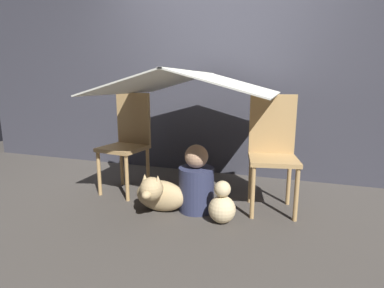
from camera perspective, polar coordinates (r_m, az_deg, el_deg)
ground_plane at (r=2.84m, az=-0.34°, el=-11.12°), size 8.80×8.80×0.00m
wall_back at (r=3.62m, az=5.07°, el=13.99°), size 7.00×0.05×2.50m
chair_left at (r=3.09m, az=-12.13°, el=1.00°), size 0.45×0.45×1.00m
chair_right at (r=2.67m, az=15.09°, el=-0.77°), size 0.46×0.46×1.00m
sheet_canopy at (r=2.67m, az=0.00°, el=11.62°), size 1.45×1.36×0.21m
person_front at (r=2.60m, az=0.83°, el=-7.46°), size 0.30×0.30×0.58m
dog at (r=2.59m, az=-6.45°, el=-9.41°), size 0.45×0.40×0.38m
plush_toy at (r=2.43m, az=5.75°, el=-11.61°), size 0.22×0.22×0.34m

